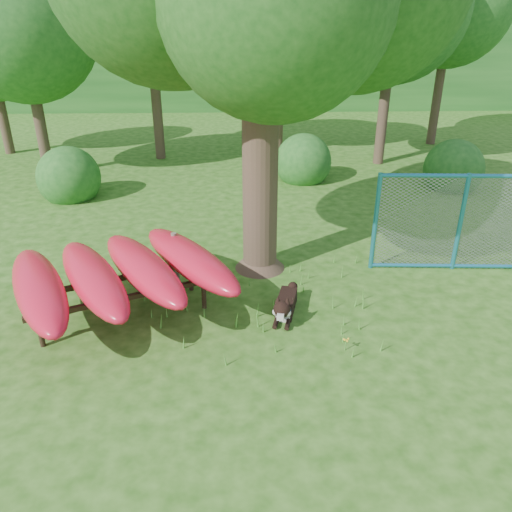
{
  "coord_description": "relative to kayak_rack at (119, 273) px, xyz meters",
  "views": [
    {
      "loc": [
        -0.08,
        -6.69,
        4.77
      ],
      "look_at": [
        0.2,
        1.2,
        1.0
      ],
      "focal_mm": 35.0,
      "sensor_mm": 36.0,
      "label": 1
    }
  ],
  "objects": [
    {
      "name": "shrub_left",
      "position": [
        -2.85,
        6.56,
        -0.84
      ],
      "size": [
        1.8,
        1.8,
        1.8
      ],
      "primitive_type": "sphere",
      "color": "#1D591D",
      "rests_on": "ground"
    },
    {
      "name": "bg_tree_a",
      "position": [
        -4.35,
        9.06,
        3.64
      ],
      "size": [
        4.4,
        4.4,
        6.7
      ],
      "color": "#3D2C21",
      "rests_on": "ground"
    },
    {
      "name": "wooded_hillside",
      "position": [
        2.15,
        27.06,
        2.16
      ],
      "size": [
        80.0,
        12.0,
        6.0
      ],
      "primitive_type": "cube",
      "color": "#1D591D",
      "rests_on": "ground"
    },
    {
      "name": "bg_tree_c",
      "position": [
        3.65,
        12.06,
        3.27
      ],
      "size": [
        4.0,
        4.0,
        6.12
      ],
      "color": "#3D2C21",
      "rests_on": "ground"
    },
    {
      "name": "kayak_rack",
      "position": [
        0.0,
        0.0,
        0.0
      ],
      "size": [
        4.57,
        4.11,
        1.1
      ],
      "rotation": [
        0.0,
        0.0,
        0.4
      ],
      "color": "black",
      "rests_on": "ground"
    },
    {
      "name": "bg_tree_d",
      "position": [
        7.15,
        10.06,
        4.24
      ],
      "size": [
        4.8,
        4.8,
        7.5
      ],
      "color": "#3D2C21",
      "rests_on": "ground"
    },
    {
      "name": "shrub_right",
      "position": [
        8.65,
        7.06,
        -0.84
      ],
      "size": [
        1.8,
        1.8,
        1.8
      ],
      "primitive_type": "sphere",
      "color": "#1D591D",
      "rests_on": "ground"
    },
    {
      "name": "shrub_mid",
      "position": [
        4.15,
        8.06,
        -0.84
      ],
      "size": [
        1.8,
        1.8,
        1.8
      ],
      "primitive_type": "sphere",
      "color": "#1D591D",
      "rests_on": "ground"
    },
    {
      "name": "fence_section",
      "position": [
        6.54,
        1.61,
        0.19
      ],
      "size": [
        3.52,
        0.3,
        3.43
      ],
      "rotation": [
        0.0,
        0.0,
        -0.06
      ],
      "color": "teal",
      "rests_on": "ground"
    },
    {
      "name": "ground",
      "position": [
        2.15,
        -0.94,
        -0.84
      ],
      "size": [
        80.0,
        80.0,
        0.0
      ],
      "primitive_type": "plane",
      "color": "#215010",
      "rests_on": "ground"
    },
    {
      "name": "wooden_post",
      "position": [
        0.83,
        1.07,
        -0.25
      ],
      "size": [
        0.31,
        0.15,
        1.12
      ],
      "rotation": [
        0.0,
        0.0,
        0.31
      ],
      "color": "brown",
      "rests_on": "ground"
    },
    {
      "name": "wildflower_clump",
      "position": [
        3.72,
        -1.17,
        -0.66
      ],
      "size": [
        0.1,
        0.1,
        0.22
      ],
      "rotation": [
        0.0,
        0.0,
        -0.14
      ],
      "color": "#509631",
      "rests_on": "ground"
    },
    {
      "name": "husky_dog",
      "position": [
        2.85,
        -0.12,
        -0.64
      ],
      "size": [
        0.54,
        1.26,
        0.57
      ],
      "rotation": [
        0.0,
        0.0,
        -0.23
      ],
      "color": "black",
      "rests_on": "ground"
    },
    {
      "name": "bg_tree_e",
      "position": [
        10.15,
        13.06,
        4.39
      ],
      "size": [
        4.6,
        4.6,
        7.55
      ],
      "color": "#3D2C21",
      "rests_on": "ground"
    }
  ]
}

